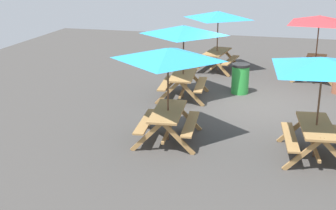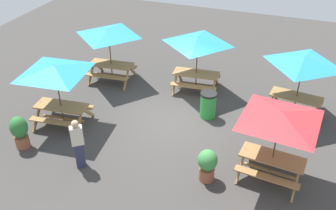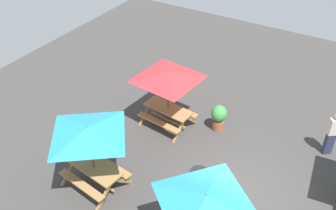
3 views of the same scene
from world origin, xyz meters
The scene contains 7 objects.
ground_plane centered at (0.00, 0.00, 0.00)m, with size 24.68×24.68×0.00m, color #3D3A38.
picnic_table_0 centered at (-3.41, 1.68, 1.99)m, with size 2.18×2.18×2.34m.
picnic_table_1 centered at (3.99, 1.66, 1.99)m, with size 2.25×2.25×2.34m.
picnic_table_2 centered at (3.59, -2.00, 1.99)m, with size 2.81×2.81×2.34m.
picnic_table_3 centered at (0.13, 2.12, 1.99)m, with size 2.17×2.17×2.34m.
picnic_table_4 centered at (-3.55, -1.76, 1.99)m, with size 2.81×2.81×2.34m.
trash_bin_green centered at (1.08, 0.43, 0.49)m, with size 0.59×0.59×0.98m.
Camera 1 is at (-13.77, -1.04, 4.39)m, focal length 50.00 mm.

